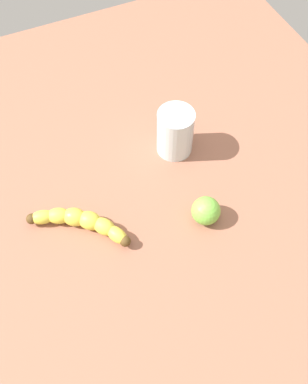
% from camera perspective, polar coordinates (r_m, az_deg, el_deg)
% --- Properties ---
extents(wooden_tabletop, '(1.20, 1.20, 0.03)m').
position_cam_1_polar(wooden_tabletop, '(0.81, -4.41, -4.00)').
color(wooden_tabletop, '#955D47').
rests_on(wooden_tabletop, ground).
extents(banana, '(0.16, 0.13, 0.03)m').
position_cam_1_polar(banana, '(0.78, -9.60, -3.89)').
color(banana, yellow).
rests_on(banana, wooden_tabletop).
extents(smoothie_glass, '(0.07, 0.07, 0.10)m').
position_cam_1_polar(smoothie_glass, '(0.85, 2.81, 7.84)').
color(smoothie_glass, silver).
rests_on(smoothie_glass, wooden_tabletop).
extents(lime_fruit, '(0.05, 0.05, 0.05)m').
position_cam_1_polar(lime_fruit, '(0.78, 6.85, -2.47)').
color(lime_fruit, '#75C142').
rests_on(lime_fruit, wooden_tabletop).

